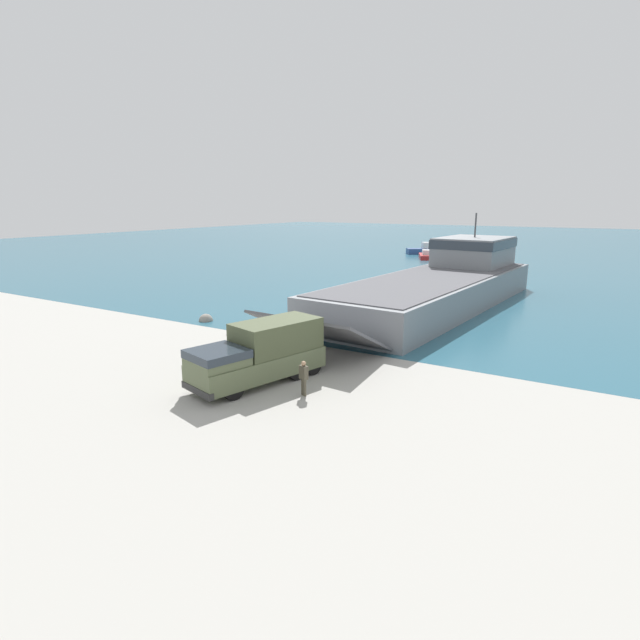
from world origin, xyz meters
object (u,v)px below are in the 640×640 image
landing_craft (442,282)px  moored_boat_c (425,250)px  military_truck (260,353)px  moored_boat_b (428,256)px  soldier_on_ramp (304,376)px

landing_craft → moored_boat_c: bearing=115.6°
military_truck → moored_boat_b: military_truck is taller
moored_boat_b → soldier_on_ramp: bearing=-99.2°
soldier_on_ramp → moored_boat_c: (-17.85, 67.34, -0.30)m
landing_craft → soldier_on_ramp: landing_craft is taller
soldier_on_ramp → moored_boat_b: 61.92m
landing_craft → military_truck: bearing=-89.0°
moored_boat_b → moored_boat_c: size_ratio=0.99×
landing_craft → military_truck: landing_craft is taller
military_truck → moored_boat_c: size_ratio=1.19×
military_truck → moored_boat_c: 68.56m
military_truck → moored_boat_c: military_truck is taller
soldier_on_ramp → moored_boat_c: size_ratio=0.27×
soldier_on_ramp → moored_boat_b: soldier_on_ramp is taller
soldier_on_ramp → military_truck: bearing=102.5°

